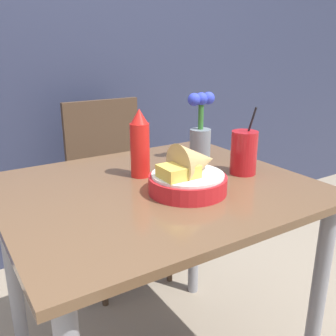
# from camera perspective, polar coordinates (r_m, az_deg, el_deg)

# --- Properties ---
(wall_window) EXTENTS (7.00, 0.06, 2.60)m
(wall_window) POSITION_cam_1_polar(r_m,az_deg,el_deg) (2.10, -18.27, 20.97)
(wall_window) COLOR #2D334C
(wall_window) RESTS_ON ground_plane
(dining_table) EXTENTS (0.93, 0.80, 0.75)m
(dining_table) POSITION_cam_1_polar(r_m,az_deg,el_deg) (1.21, -1.74, -8.01)
(dining_table) COLOR brown
(dining_table) RESTS_ON ground_plane
(chair_far_window) EXTENTS (0.40, 0.40, 0.91)m
(chair_far_window) POSITION_cam_1_polar(r_m,az_deg,el_deg) (1.95, -8.70, -1.19)
(chair_far_window) COLOR #473323
(chair_far_window) RESTS_ON ground_plane
(food_basket) EXTENTS (0.23, 0.23, 0.15)m
(food_basket) POSITION_cam_1_polar(r_m,az_deg,el_deg) (1.10, 3.40, -0.98)
(food_basket) COLOR red
(food_basket) RESTS_ON dining_table
(ketchup_bottle) EXTENTS (0.06, 0.06, 0.22)m
(ketchup_bottle) POSITION_cam_1_polar(r_m,az_deg,el_deg) (1.22, -4.43, 3.60)
(ketchup_bottle) COLOR red
(ketchup_bottle) RESTS_ON dining_table
(drink_cup) EXTENTS (0.09, 0.09, 0.23)m
(drink_cup) POSITION_cam_1_polar(r_m,az_deg,el_deg) (1.28, 11.46, 2.12)
(drink_cup) COLOR red
(drink_cup) RESTS_ON dining_table
(flower_vase) EXTENTS (0.11, 0.08, 0.25)m
(flower_vase) POSITION_cam_1_polar(r_m,az_deg,el_deg) (1.41, 4.97, 5.74)
(flower_vase) COLOR gray
(flower_vase) RESTS_ON dining_table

